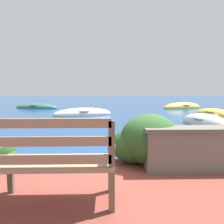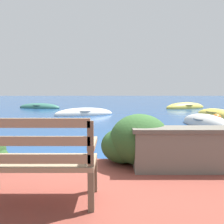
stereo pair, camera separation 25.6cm
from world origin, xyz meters
TOP-DOWN VIEW (x-y plane):
  - ground_plane at (0.00, 0.00)m, footprint 80.00×80.00m
  - park_bench at (-1.22, -1.46)m, footprint 1.23×0.48m
  - stone_wall at (0.61, -0.54)m, footprint 1.50×0.39m
  - hedge_clump_left at (-0.01, -0.25)m, footprint 1.19×0.85m
  - rowboat_nearest at (3.13, 4.52)m, footprint 1.56×2.73m
  - rowboat_mid at (4.86, 7.33)m, footprint 1.80×2.49m
  - rowboat_far at (-1.95, 8.09)m, footprint 3.31×1.85m
  - rowboat_outer at (4.88, 12.10)m, footprint 3.31×2.05m
  - rowboat_distant at (-5.75, 12.24)m, footprint 3.29×1.57m
  - mooring_buoy at (4.30, 6.14)m, footprint 0.47×0.47m

SIDE VIEW (x-z plane):
  - ground_plane at x=0.00m, z-range 0.00..0.00m
  - rowboat_distant at x=-5.75m, z-range -0.27..0.38m
  - rowboat_far at x=-1.95m, z-range -0.29..0.40m
  - rowboat_mid at x=4.86m, z-range -0.30..0.43m
  - rowboat_outer at x=4.88m, z-range -0.32..0.44m
  - rowboat_nearest at x=3.13m, z-range -0.34..0.47m
  - mooring_buoy at x=4.30m, z-range -0.14..0.29m
  - stone_wall at x=0.61m, z-range 0.22..0.87m
  - hedge_clump_left at x=-0.01m, z-range 0.17..0.97m
  - park_bench at x=-1.22m, z-range 0.24..1.16m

